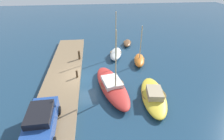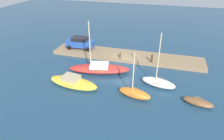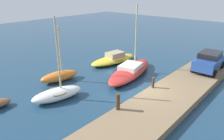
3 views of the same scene
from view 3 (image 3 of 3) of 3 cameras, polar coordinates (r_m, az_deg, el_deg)
The scene contains 9 objects.
ground_plane at distance 16.53m, azimuth 7.90°, elevation -6.00°, with size 84.00×84.00×0.00m, color navy.
dock_platform at distance 15.52m, azimuth 14.51°, elevation -7.42°, with size 20.50×3.50×0.48m, color #846B4C.
rowboat_orange at distance 18.78m, azimuth -13.70°, elevation -1.47°, with size 3.42×1.85×4.67m.
sailboat_red at distance 19.43m, azimuth 4.90°, elevation -0.11°, with size 7.50×3.67×6.15m.
rowboat_white at distance 15.75m, azimuth -14.26°, elevation -6.03°, with size 3.84×2.20×5.80m.
motorboat_yellow at distance 22.81m, azimuth 0.46°, elevation 2.95°, with size 5.87×2.81×1.10m.
mooring_post_west at distance 13.15m, azimuth 1.56°, elevation -8.38°, with size 0.25×0.25×1.04m, color #47331E.
mooring_post_mid_west at distance 16.25m, azimuth 10.82°, elevation -3.25°, with size 0.20×0.20×0.80m, color #47331E.
parked_car at distance 21.02m, azimuth 24.32°, elevation 2.24°, with size 4.06×2.13×1.69m.
Camera 3 is at (-12.49, -7.88, 7.43)m, focal length 34.57 mm.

